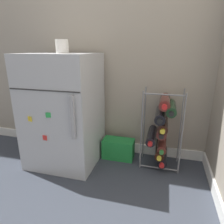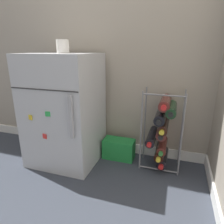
{
  "view_description": "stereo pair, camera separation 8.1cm",
  "coord_description": "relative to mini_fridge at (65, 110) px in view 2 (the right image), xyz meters",
  "views": [
    {
      "loc": [
        0.46,
        -1.15,
        0.94
      ],
      "look_at": [
        0.06,
        0.34,
        0.46
      ],
      "focal_mm": 32.0,
      "sensor_mm": 36.0,
      "label": 1
    },
    {
      "loc": [
        0.54,
        -1.12,
        0.94
      ],
      "look_at": [
        0.06,
        0.34,
        0.46
      ],
      "focal_mm": 32.0,
      "sensor_mm": 36.0,
      "label": 2
    }
  ],
  "objects": [
    {
      "name": "ground_plane",
      "position": [
        0.34,
        -0.27,
        -0.46
      ],
      "size": [
        14.0,
        14.0,
        0.0
      ],
      "primitive_type": "plane",
      "color": "#333842"
    },
    {
      "name": "wall_back",
      "position": [
        0.34,
        0.32,
        0.78
      ],
      "size": [
        6.67,
        0.07,
        2.5
      ],
      "color": "#9E9384",
      "rests_on": "ground_plane"
    },
    {
      "name": "mini_fridge",
      "position": [
        0.0,
        0.0,
        0.0
      ],
      "size": [
        0.56,
        0.53,
        0.91
      ],
      "color": "#B7BABF",
      "rests_on": "ground_plane"
    },
    {
      "name": "wine_rack",
      "position": [
        0.8,
        0.13,
        -0.13
      ],
      "size": [
        0.31,
        0.33,
        0.65
      ],
      "color": "slate",
      "rests_on": "ground_plane"
    },
    {
      "name": "soda_box",
      "position": [
        0.43,
        0.15,
        -0.37
      ],
      "size": [
        0.27,
        0.14,
        0.18
      ],
      "color": "#1E7F38",
      "rests_on": "ground_plane"
    },
    {
      "name": "fridge_top_cup",
      "position": [
        0.05,
        -0.04,
        0.5
      ],
      "size": [
        0.09,
        0.09,
        0.1
      ],
      "color": "silver",
      "rests_on": "mini_fridge"
    }
  ]
}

